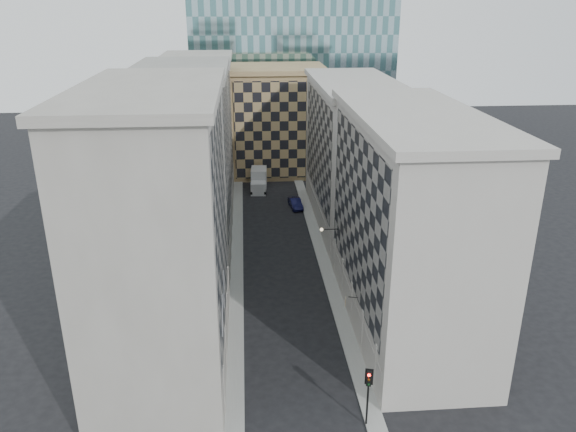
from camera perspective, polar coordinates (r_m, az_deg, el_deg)
sidewalk_west at (r=68.80m, az=-5.20°, el=-4.41°), size 1.50×100.00×0.15m
sidewalk_east at (r=69.39m, az=3.52°, el=-4.13°), size 1.50×100.00×0.15m
bldg_left_a at (r=47.17m, az=-12.68°, el=-1.64°), size 10.80×22.80×23.70m
bldg_left_b at (r=67.98m, az=-10.27°, el=5.16°), size 10.80×22.80×22.70m
bldg_left_c at (r=89.37m, az=-8.98°, el=8.74°), size 10.80×22.80×21.70m
bldg_right_a at (r=53.00m, az=12.01°, el=-0.75°), size 10.80×26.80×20.70m
bldg_right_b at (r=78.10m, az=6.61°, el=6.32°), size 10.80×28.80×19.70m
tan_block at (r=102.17m, az=-1.11°, el=9.75°), size 16.80×14.80×18.80m
church_tower at (r=114.17m, az=-2.69°, el=19.79°), size 7.20×7.20×51.50m
flagpoles_left at (r=43.88m, az=-6.61°, el=-8.62°), size 0.10×6.33×2.33m
bracket_lamp at (r=61.36m, az=3.60°, el=-1.38°), size 1.98×0.36×0.36m
traffic_light at (r=42.83m, az=8.18°, el=-16.72°), size 0.59×0.56×4.74m
box_truck at (r=93.33m, az=-2.98°, el=3.57°), size 2.93×6.41×3.44m
dark_car at (r=85.12m, az=0.76°, el=1.30°), size 2.11×4.70×1.50m
shop_sign at (r=52.26m, az=5.91°, el=-8.61°), size 1.24×0.74×0.83m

